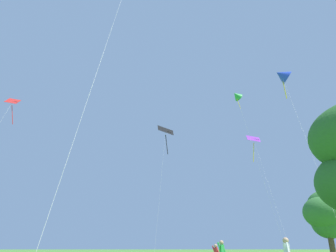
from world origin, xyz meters
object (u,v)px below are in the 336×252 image
object	(u,v)px
kite_purple_streamer	(254,144)
kite_red_high	(10,108)
kite_blue_delta	(282,75)
kite_black_large	(166,136)
kite_green_small	(237,96)
tree_right_cluster	(327,212)

from	to	relation	value
kite_purple_streamer	kite_red_high	world-z (taller)	kite_purple_streamer
kite_purple_streamer	kite_blue_delta	bearing A→B (deg)	-92.40
kite_black_large	kite_blue_delta	bearing A→B (deg)	-49.24
kite_blue_delta	kite_green_small	bearing A→B (deg)	96.20
kite_black_large	tree_right_cluster	distance (m)	24.45
kite_green_small	kite_red_high	xyz separation A→B (m)	(-27.44, -15.19, -9.40)
kite_blue_delta	tree_right_cluster	world-z (taller)	kite_blue_delta
kite_blue_delta	tree_right_cluster	distance (m)	15.21
kite_green_small	kite_blue_delta	size ratio (longest dim) A/B	1.21
kite_green_small	kite_blue_delta	xyz separation A→B (m)	(1.53, -14.08, -4.45)
kite_red_high	tree_right_cluster	world-z (taller)	kite_red_high
kite_purple_streamer	kite_black_large	xyz separation A→B (m)	(-13.41, 0.30, 1.38)
kite_green_small	kite_purple_streamer	xyz separation A→B (m)	(2.14, 0.47, -8.00)
kite_green_small	kite_purple_streamer	size ratio (longest dim) A/B	1.41
kite_black_large	tree_right_cluster	world-z (taller)	kite_black_large
kite_blue_delta	kite_black_large	bearing A→B (deg)	130.76
kite_green_small	kite_blue_delta	bearing A→B (deg)	-83.80
kite_purple_streamer	kite_red_high	size ratio (longest dim) A/B	1.10
kite_red_high	tree_right_cluster	size ratio (longest dim) A/B	2.32
kite_blue_delta	kite_purple_streamer	size ratio (longest dim) A/B	1.17
kite_blue_delta	kite_purple_streamer	distance (m)	14.99
kite_black_large	kite_red_high	bearing A→B (deg)	-135.38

